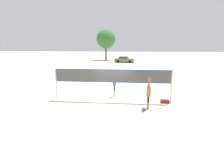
# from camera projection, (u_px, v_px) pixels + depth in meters

# --- Properties ---
(ground_plane) EXTENTS (200.00, 200.00, 0.00)m
(ground_plane) POSITION_uv_depth(u_px,v_px,m) (112.00, 101.00, 12.58)
(ground_plane) COLOR beige
(volleyball_net) EXTENTS (8.27, 0.10, 2.31)m
(volleyball_net) POSITION_uv_depth(u_px,v_px,m) (112.00, 78.00, 12.21)
(volleyball_net) COLOR beige
(volleyball_net) RESTS_ON ground_plane
(player_spiker) EXTENTS (0.28, 0.69, 2.03)m
(player_spiker) POSITION_uv_depth(u_px,v_px,m) (149.00, 93.00, 10.83)
(player_spiker) COLOR #8C664C
(player_spiker) RESTS_ON ground_plane
(player_blocker) EXTENTS (0.28, 0.72, 2.22)m
(player_blocker) POSITION_uv_depth(u_px,v_px,m) (114.00, 82.00, 13.44)
(player_blocker) COLOR tan
(player_blocker) RESTS_ON ground_plane
(volleyball) EXTENTS (0.23, 0.23, 0.23)m
(volleyball) POSITION_uv_depth(u_px,v_px,m) (144.00, 109.00, 10.67)
(volleyball) COLOR blue
(volleyball) RESTS_ON ground_plane
(gear_bag) EXTENTS (0.56, 0.35, 0.22)m
(gear_bag) POSITION_uv_depth(u_px,v_px,m) (165.00, 101.00, 12.21)
(gear_bag) COLOR maroon
(gear_bag) RESTS_ON ground_plane
(parked_car_near) EXTENTS (4.74, 2.67, 1.41)m
(parked_car_near) POSITION_uv_depth(u_px,v_px,m) (124.00, 60.00, 40.80)
(parked_car_near) COLOR #4C6B4C
(parked_car_near) RESTS_ON ground_plane
(tree_left_cluster) EXTENTS (5.03, 5.03, 8.12)m
(tree_left_cluster) POSITION_uv_depth(u_px,v_px,m) (106.00, 39.00, 46.49)
(tree_left_cluster) COLOR #4C3823
(tree_left_cluster) RESTS_ON ground_plane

